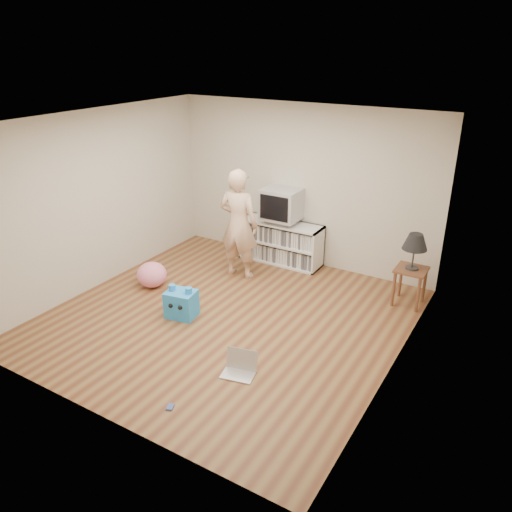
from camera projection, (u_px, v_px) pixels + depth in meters
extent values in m
plane|color=brown|center=(227.00, 317.00, 6.77)|extent=(4.50, 4.50, 0.00)
cube|color=beige|center=(303.00, 186.00, 8.02)|extent=(4.50, 0.02, 2.60)
cube|color=beige|center=(84.00, 302.00, 4.48)|extent=(4.50, 0.02, 2.60)
cube|color=beige|center=(98.00, 200.00, 7.31)|extent=(0.02, 4.50, 2.60)
cube|color=beige|center=(403.00, 266.00, 5.19)|extent=(0.02, 4.50, 2.60)
cube|color=white|center=(222.00, 122.00, 5.73)|extent=(4.50, 4.50, 0.01)
cube|color=white|center=(287.00, 238.00, 8.51)|extent=(1.40, 0.03, 0.70)
cube|color=white|center=(246.00, 235.00, 8.67)|extent=(0.03, 0.45, 0.70)
cube|color=white|center=(318.00, 250.00, 8.02)|extent=(0.03, 0.45, 0.70)
cube|color=white|center=(281.00, 260.00, 8.48)|extent=(1.40, 0.45, 0.03)
cube|color=white|center=(281.00, 242.00, 8.34)|extent=(1.34, 0.45, 0.03)
cube|color=white|center=(281.00, 223.00, 8.21)|extent=(1.40, 0.45, 0.03)
cube|color=silver|center=(281.00, 242.00, 8.34)|extent=(1.26, 0.36, 0.64)
cube|color=gray|center=(281.00, 220.00, 8.19)|extent=(0.45, 0.35, 0.07)
cube|color=#B1B1B6|center=(282.00, 204.00, 8.08)|extent=(0.60, 0.52, 0.50)
cube|color=black|center=(274.00, 208.00, 7.87)|extent=(0.50, 0.01, 0.40)
cylinder|color=brown|center=(394.00, 289.00, 6.97)|extent=(0.04, 0.04, 0.52)
cylinder|color=brown|center=(418.00, 295.00, 6.81)|extent=(0.04, 0.04, 0.52)
cylinder|color=brown|center=(401.00, 280.00, 7.24)|extent=(0.04, 0.04, 0.52)
cylinder|color=brown|center=(424.00, 285.00, 7.08)|extent=(0.04, 0.04, 0.52)
cube|color=brown|center=(411.00, 270.00, 6.92)|extent=(0.42, 0.42, 0.03)
cylinder|color=#333333|center=(412.00, 268.00, 6.91)|extent=(0.18, 0.18, 0.02)
cylinder|color=#333333|center=(413.00, 256.00, 6.84)|extent=(0.02, 0.02, 0.32)
imported|color=beige|center=(239.00, 224.00, 7.64)|extent=(0.67, 0.47, 1.73)
cube|color=silver|center=(238.00, 375.00, 5.61)|extent=(0.41, 0.33, 0.02)
cube|color=silver|center=(242.00, 359.00, 5.67)|extent=(0.37, 0.15, 0.24)
cube|color=black|center=(242.00, 359.00, 5.67)|extent=(0.33, 0.12, 0.19)
cube|color=#475EBF|center=(170.00, 407.00, 5.11)|extent=(0.09, 0.11, 0.02)
cube|color=#2390F6|center=(181.00, 304.00, 6.74)|extent=(0.44, 0.37, 0.37)
cylinder|color=#2390F6|center=(172.00, 287.00, 6.69)|extent=(0.09, 0.09, 0.08)
cylinder|color=#2390F6|center=(189.00, 291.00, 6.61)|extent=(0.09, 0.09, 0.08)
sphere|color=black|center=(171.00, 306.00, 6.61)|extent=(0.06, 0.06, 0.06)
sphere|color=black|center=(180.00, 308.00, 6.56)|extent=(0.06, 0.06, 0.06)
ellipsoid|color=pink|center=(152.00, 275.00, 7.56)|extent=(0.45, 0.45, 0.38)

